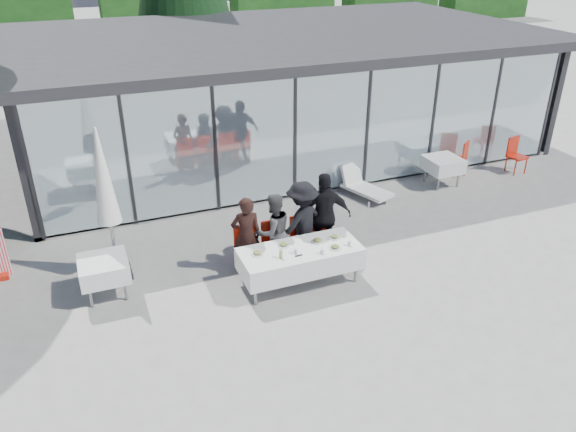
% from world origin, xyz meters
% --- Properties ---
extents(ground, '(90.00, 90.00, 0.00)m').
position_xyz_m(ground, '(0.00, 0.00, 0.00)').
color(ground, '#97958F').
rests_on(ground, ground).
extents(pavilion, '(14.80, 8.80, 3.44)m').
position_xyz_m(pavilion, '(2.00, 8.16, 2.15)').
color(pavilion, gray).
rests_on(pavilion, ground).
extents(treeline, '(62.50, 2.00, 4.40)m').
position_xyz_m(treeline, '(-2.00, 28.00, 2.20)').
color(treeline, '#143C13').
rests_on(treeline, ground).
extents(dining_table, '(2.26, 0.96, 0.75)m').
position_xyz_m(dining_table, '(-0.31, 0.49, 0.54)').
color(dining_table, white).
rests_on(dining_table, ground).
extents(diner_a, '(0.65, 0.65, 1.60)m').
position_xyz_m(diner_a, '(-1.10, 1.24, 0.80)').
color(diner_a, black).
rests_on(diner_a, ground).
extents(diner_chair_a, '(0.44, 0.44, 0.97)m').
position_xyz_m(diner_chair_a, '(-1.10, 1.24, 0.54)').
color(diner_chair_a, red).
rests_on(diner_chair_a, ground).
extents(diner_b, '(0.89, 0.89, 1.56)m').
position_xyz_m(diner_b, '(-0.55, 1.24, 0.78)').
color(diner_b, '#4A4A4A').
rests_on(diner_b, ground).
extents(diner_chair_b, '(0.44, 0.44, 0.97)m').
position_xyz_m(diner_chair_b, '(-0.55, 1.24, 0.54)').
color(diner_chair_b, red).
rests_on(diner_chair_b, ground).
extents(diner_c, '(1.40, 1.40, 1.71)m').
position_xyz_m(diner_c, '(0.05, 1.24, 0.86)').
color(diner_c, black).
rests_on(diner_c, ground).
extents(diner_chair_c, '(0.44, 0.44, 0.97)m').
position_xyz_m(diner_chair_c, '(0.05, 1.24, 0.54)').
color(diner_chair_c, red).
rests_on(diner_chair_c, ground).
extents(diner_d, '(1.30, 1.30, 1.82)m').
position_xyz_m(diner_d, '(0.54, 1.24, 0.91)').
color(diner_d, black).
rests_on(diner_d, ground).
extents(diner_chair_d, '(0.44, 0.44, 0.97)m').
position_xyz_m(diner_chair_d, '(0.54, 1.24, 0.54)').
color(diner_chair_d, red).
rests_on(diner_chair_d, ground).
extents(plate_a, '(0.23, 0.23, 0.07)m').
position_xyz_m(plate_a, '(-1.10, 0.58, 0.78)').
color(plate_a, silver).
rests_on(plate_a, dining_table).
extents(plate_b, '(0.23, 0.23, 0.07)m').
position_xyz_m(plate_b, '(-0.55, 0.70, 0.78)').
color(plate_b, silver).
rests_on(plate_b, dining_table).
extents(plate_c, '(0.23, 0.23, 0.07)m').
position_xyz_m(plate_c, '(0.10, 0.61, 0.78)').
color(plate_c, silver).
rests_on(plate_c, dining_table).
extents(plate_d, '(0.23, 0.23, 0.07)m').
position_xyz_m(plate_d, '(0.47, 0.61, 0.78)').
color(plate_d, silver).
rests_on(plate_d, dining_table).
extents(plate_extra, '(0.23, 0.23, 0.07)m').
position_xyz_m(plate_extra, '(0.30, 0.26, 0.78)').
color(plate_extra, silver).
rests_on(plate_extra, dining_table).
extents(juice_bottle, '(0.06, 0.06, 0.16)m').
position_xyz_m(juice_bottle, '(-0.75, 0.32, 0.83)').
color(juice_bottle, '#79AF48').
rests_on(juice_bottle, dining_table).
extents(drinking_glasses, '(1.11, 0.26, 0.10)m').
position_xyz_m(drinking_glasses, '(0.04, 0.26, 0.80)').
color(drinking_glasses, silver).
rests_on(drinking_glasses, dining_table).
extents(folded_eyeglasses, '(0.14, 0.03, 0.01)m').
position_xyz_m(folded_eyeglasses, '(-0.43, 0.26, 0.76)').
color(folded_eyeglasses, black).
rests_on(folded_eyeglasses, dining_table).
extents(spare_table_left, '(0.86, 0.86, 0.74)m').
position_xyz_m(spare_table_left, '(-3.74, 1.44, 0.55)').
color(spare_table_left, white).
rests_on(spare_table_left, ground).
extents(spare_table_right, '(0.86, 0.86, 0.74)m').
position_xyz_m(spare_table_right, '(4.92, 3.37, 0.55)').
color(spare_table_right, white).
rests_on(spare_table_right, ground).
extents(spare_chair_a, '(0.52, 0.52, 0.97)m').
position_xyz_m(spare_chair_a, '(7.29, 3.38, 0.54)').
color(spare_chair_a, red).
rests_on(spare_chair_a, ground).
extents(spare_chair_b, '(0.61, 0.61, 0.97)m').
position_xyz_m(spare_chair_b, '(5.74, 3.72, 0.54)').
color(spare_chair_b, red).
rests_on(spare_chair_b, ground).
extents(market_umbrella, '(0.50, 0.50, 3.00)m').
position_xyz_m(market_umbrella, '(-3.48, 2.01, 1.92)').
color(market_umbrella, black).
rests_on(market_umbrella, ground).
extents(lounger, '(1.02, 1.46, 0.72)m').
position_xyz_m(lounger, '(2.68, 3.55, 0.26)').
color(lounger, white).
rests_on(lounger, ground).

